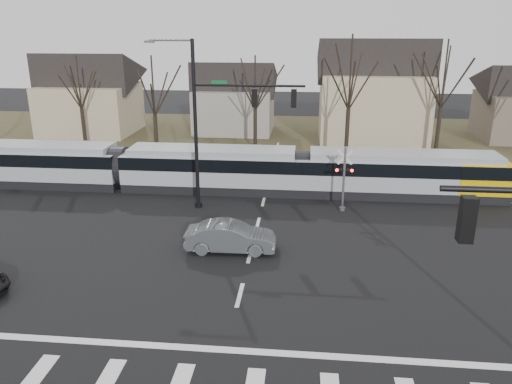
{
  "coord_description": "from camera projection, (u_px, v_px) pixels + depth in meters",
  "views": [
    {
      "loc": [
        2.54,
        -16.59,
        10.97
      ],
      "look_at": [
        0.0,
        9.0,
        2.3
      ],
      "focal_mm": 35.0,
      "sensor_mm": 36.0,
      "label": 1
    }
  ],
  "objects": [
    {
      "name": "ground",
      "position": [
        233.0,
        321.0,
        19.38
      ],
      "size": [
        140.0,
        140.0,
        0.0
      ],
      "primitive_type": "plane",
      "color": "black"
    },
    {
      "name": "grass_verge",
      "position": [
        279.0,
        140.0,
        49.56
      ],
      "size": [
        140.0,
        28.0,
        0.01
      ],
      "primitive_type": "cube",
      "color": "#38331E",
      "rests_on": "ground"
    },
    {
      "name": "stop_line",
      "position": [
        226.0,
        350.0,
        17.69
      ],
      "size": [
        28.0,
        0.35,
        0.01
      ],
      "primitive_type": "cube",
      "color": "silver",
      "rests_on": "ground"
    },
    {
      "name": "lane_dashes",
      "position": [
        266.0,
        191.0,
        34.47
      ],
      "size": [
        0.18,
        30.0,
        0.01
      ],
      "color": "silver",
      "rests_on": "ground"
    },
    {
      "name": "rail_pair",
      "position": [
        266.0,
        192.0,
        34.27
      ],
      "size": [
        90.0,
        1.52,
        0.06
      ],
      "color": "#59595E",
      "rests_on": "ground"
    },
    {
      "name": "tram",
      "position": [
        210.0,
        167.0,
        34.32
      ],
      "size": [
        39.38,
        2.92,
        2.98
      ],
      "color": "gray",
      "rests_on": "ground"
    },
    {
      "name": "sedan",
      "position": [
        231.0,
        237.0,
        25.24
      ],
      "size": [
        1.89,
        4.67,
        1.5
      ],
      "primitive_type": "imported",
      "rotation": [
        0.0,
        0.0,
        1.6
      ],
      "color": "#4A4E51",
      "rests_on": "ground"
    },
    {
      "name": "signal_pole_far",
      "position": [
        221.0,
        118.0,
        29.58
      ],
      "size": [
        9.28,
        0.44,
        10.2
      ],
      "color": "black",
      "rests_on": "ground"
    },
    {
      "name": "rail_crossing_signal",
      "position": [
        344.0,
        181.0,
        30.38
      ],
      "size": [
        1.08,
        0.36,
        4.0
      ],
      "color": "#59595B",
      "rests_on": "ground"
    },
    {
      "name": "tree_row",
      "position": [
        299.0,
        99.0,
        42.12
      ],
      "size": [
        59.2,
        7.2,
        10.0
      ],
      "color": "black",
      "rests_on": "ground"
    },
    {
      "name": "house_a",
      "position": [
        89.0,
        90.0,
        51.89
      ],
      "size": [
        9.72,
        8.64,
        8.6
      ],
      "color": "tan",
      "rests_on": "ground"
    },
    {
      "name": "house_b",
      "position": [
        234.0,
        94.0,
        52.53
      ],
      "size": [
        8.64,
        7.56,
        7.65
      ],
      "color": "gray",
      "rests_on": "ground"
    },
    {
      "name": "house_c",
      "position": [
        373.0,
        87.0,
        47.99
      ],
      "size": [
        10.8,
        8.64,
        10.1
      ],
      "color": "tan",
      "rests_on": "ground"
    }
  ]
}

